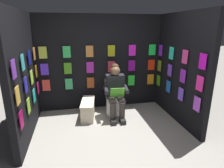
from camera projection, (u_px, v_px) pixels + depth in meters
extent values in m
plane|color=gray|center=(119.00, 153.00, 3.07)|extent=(30.00, 30.00, 0.00)
cube|color=black|center=(100.00, 63.00, 4.59)|extent=(3.04, 0.10, 2.24)
cube|color=#E3463B|center=(46.00, 85.00, 4.39)|extent=(0.17, 0.01, 0.26)
cube|color=#36B067|center=(69.00, 84.00, 4.49)|extent=(0.17, 0.01, 0.26)
cube|color=#974019|center=(91.00, 83.00, 4.59)|extent=(0.17, 0.01, 0.26)
cube|color=#F02447|center=(111.00, 82.00, 4.69)|extent=(0.17, 0.01, 0.26)
cube|color=green|center=(131.00, 80.00, 4.80)|extent=(0.17, 0.01, 0.26)
cube|color=orange|center=(150.00, 79.00, 4.90)|extent=(0.17, 0.01, 0.26)
cube|color=#552FEB|center=(45.00, 69.00, 4.28)|extent=(0.17, 0.01, 0.26)
cube|color=#438E1A|center=(68.00, 68.00, 4.38)|extent=(0.17, 0.01, 0.26)
cube|color=purple|center=(90.00, 67.00, 4.49)|extent=(0.17, 0.01, 0.26)
cube|color=#AC2E43|center=(111.00, 67.00, 4.59)|extent=(0.17, 0.01, 0.26)
cube|color=#800F8D|center=(132.00, 66.00, 4.69)|extent=(0.17, 0.01, 0.26)
cube|color=red|center=(151.00, 65.00, 4.79)|extent=(0.17, 0.01, 0.26)
cube|color=#AABF41|center=(43.00, 53.00, 4.17)|extent=(0.17, 0.01, 0.26)
cube|color=green|center=(67.00, 52.00, 4.28)|extent=(0.17, 0.01, 0.26)
cube|color=#BB7635|center=(90.00, 51.00, 4.38)|extent=(0.17, 0.01, 0.26)
cube|color=#9E9E15|center=(111.00, 51.00, 4.48)|extent=(0.17, 0.01, 0.26)
cube|color=#E41ED4|center=(132.00, 50.00, 4.58)|extent=(0.17, 0.01, 0.26)
cube|color=#1DDD46|center=(152.00, 50.00, 4.68)|extent=(0.17, 0.01, 0.26)
cube|color=black|center=(180.00, 69.00, 3.94)|extent=(0.10, 1.92, 2.24)
cube|color=#42A117|center=(158.00, 80.00, 4.79)|extent=(0.01, 0.17, 0.26)
cube|color=blue|center=(168.00, 87.00, 4.30)|extent=(0.01, 0.17, 0.26)
cube|color=#7748E9|center=(181.00, 94.00, 3.82)|extent=(0.01, 0.17, 0.26)
cube|color=#AD47D8|center=(197.00, 104.00, 3.33)|extent=(0.01, 0.17, 0.26)
cube|color=olive|center=(159.00, 66.00, 4.68)|extent=(0.01, 0.17, 0.26)
cube|color=#713FC9|center=(170.00, 70.00, 4.20)|extent=(0.01, 0.17, 0.26)
cube|color=purple|center=(183.00, 76.00, 3.71)|extent=(0.01, 0.17, 0.26)
cube|color=#EC2795|center=(200.00, 83.00, 3.22)|extent=(0.01, 0.17, 0.26)
cube|color=purple|center=(161.00, 50.00, 4.57)|extent=(0.01, 0.17, 0.26)
cube|color=#2BD2B2|center=(171.00, 53.00, 4.09)|extent=(0.01, 0.17, 0.26)
cube|color=#D73C8D|center=(185.00, 57.00, 3.60)|extent=(0.01, 0.17, 0.26)
cube|color=#C412BC|center=(203.00, 61.00, 3.12)|extent=(0.01, 0.17, 0.26)
cube|color=black|center=(23.00, 76.00, 3.35)|extent=(0.10, 1.92, 2.24)
cube|color=#8C0846|center=(21.00, 120.00, 2.77)|extent=(0.01, 0.17, 0.26)
cube|color=#90C534|center=(29.00, 106.00, 3.25)|extent=(0.01, 0.17, 0.26)
cube|color=#1FBAA9|center=(34.00, 96.00, 3.74)|extent=(0.01, 0.17, 0.26)
cube|color=#E62583|center=(38.00, 88.00, 4.23)|extent=(0.01, 0.17, 0.26)
cube|color=gold|center=(18.00, 95.00, 2.66)|extent=(0.01, 0.17, 0.26)
cube|color=#2926A9|center=(26.00, 85.00, 3.15)|extent=(0.01, 0.17, 0.26)
cube|color=#ADF045|center=(32.00, 77.00, 3.63)|extent=(0.01, 0.17, 0.26)
cube|color=#BE7B11|center=(36.00, 71.00, 4.12)|extent=(0.01, 0.17, 0.26)
cube|color=purple|center=(14.00, 69.00, 2.55)|extent=(0.01, 0.17, 0.26)
cube|color=#37AAB7|center=(23.00, 62.00, 3.04)|extent=(0.01, 0.17, 0.26)
cube|color=navy|center=(29.00, 57.00, 3.52)|extent=(0.01, 0.17, 0.26)
cube|color=#DA874C|center=(34.00, 54.00, 4.01)|extent=(0.01, 0.17, 0.26)
cylinder|color=white|center=(115.00, 105.00, 4.44)|extent=(0.38, 0.38, 0.40)
cylinder|color=white|center=(115.00, 97.00, 4.38)|extent=(0.41, 0.41, 0.02)
cube|color=white|center=(113.00, 86.00, 4.57)|extent=(0.39, 0.21, 0.36)
cylinder|color=white|center=(113.00, 88.00, 4.49)|extent=(0.39, 0.10, 0.39)
cube|color=black|center=(115.00, 86.00, 4.27)|extent=(0.41, 0.25, 0.52)
sphere|color=brown|center=(115.00, 71.00, 4.14)|extent=(0.21, 0.21, 0.21)
sphere|color=#472D19|center=(115.00, 67.00, 4.15)|extent=(0.17, 0.17, 0.17)
cylinder|color=#38332D|center=(121.00, 99.00, 4.16)|extent=(0.18, 0.41, 0.15)
cylinder|color=#38332D|center=(112.00, 100.00, 4.14)|extent=(0.18, 0.41, 0.15)
cylinder|color=#38332D|center=(122.00, 112.00, 4.06)|extent=(0.12, 0.12, 0.42)
cylinder|color=#38332D|center=(113.00, 113.00, 4.03)|extent=(0.12, 0.12, 0.42)
cube|color=black|center=(123.00, 120.00, 4.05)|extent=(0.13, 0.27, 0.09)
cube|color=black|center=(113.00, 121.00, 4.02)|extent=(0.13, 0.27, 0.09)
cylinder|color=black|center=(126.00, 89.00, 4.13)|extent=(0.11, 0.31, 0.13)
cylinder|color=black|center=(106.00, 90.00, 4.08)|extent=(0.11, 0.31, 0.13)
cube|color=#419924|center=(117.00, 93.00, 3.96)|extent=(0.31, 0.15, 0.23)
cube|color=beige|center=(88.00, 109.00, 4.27)|extent=(0.37, 0.73, 0.35)
cube|color=beige|center=(88.00, 102.00, 4.21)|extent=(0.39, 0.76, 0.03)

